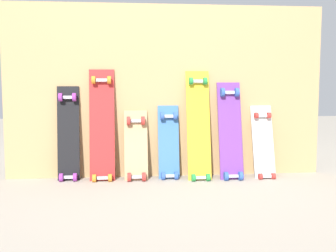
{
  "coord_description": "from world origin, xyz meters",
  "views": [
    {
      "loc": [
        -0.34,
        -3.41,
        0.77
      ],
      "look_at": [
        0.0,
        -0.07,
        0.43
      ],
      "focal_mm": 45.28,
      "sensor_mm": 36.0,
      "label": 1
    }
  ],
  "objects_px": {
    "skateboard_black": "(68,137)",
    "skateboard_purple": "(230,134)",
    "skateboard_yellow": "(199,129)",
    "skateboard_red": "(102,129)",
    "skateboard_natural": "(136,149)",
    "skateboard_blue": "(169,146)",
    "skateboard_white": "(263,146)"
  },
  "relations": [
    {
      "from": "skateboard_red",
      "to": "skateboard_natural",
      "type": "xyz_separation_m",
      "value": [
        0.27,
        -0.01,
        -0.16
      ]
    },
    {
      "from": "skateboard_purple",
      "to": "skateboard_red",
      "type": "bearing_deg",
      "value": 178.07
    },
    {
      "from": "skateboard_blue",
      "to": "skateboard_white",
      "type": "bearing_deg",
      "value": -2.54
    },
    {
      "from": "skateboard_natural",
      "to": "skateboard_yellow",
      "type": "bearing_deg",
      "value": -1.94
    },
    {
      "from": "skateboard_yellow",
      "to": "skateboard_black",
      "type": "bearing_deg",
      "value": 177.17
    },
    {
      "from": "skateboard_red",
      "to": "skateboard_blue",
      "type": "bearing_deg",
      "value": 0.6
    },
    {
      "from": "skateboard_red",
      "to": "skateboard_purple",
      "type": "relative_size",
      "value": 1.13
    },
    {
      "from": "skateboard_red",
      "to": "skateboard_purple",
      "type": "bearing_deg",
      "value": -1.93
    },
    {
      "from": "skateboard_white",
      "to": "skateboard_natural",
      "type": "bearing_deg",
      "value": 179.16
    },
    {
      "from": "skateboard_black",
      "to": "skateboard_purple",
      "type": "distance_m",
      "value": 1.3
    },
    {
      "from": "skateboard_black",
      "to": "skateboard_purple",
      "type": "height_order",
      "value": "skateboard_purple"
    },
    {
      "from": "skateboard_yellow",
      "to": "skateboard_white",
      "type": "height_order",
      "value": "skateboard_yellow"
    },
    {
      "from": "skateboard_yellow",
      "to": "skateboard_white",
      "type": "distance_m",
      "value": 0.56
    },
    {
      "from": "skateboard_blue",
      "to": "skateboard_purple",
      "type": "relative_size",
      "value": 0.78
    },
    {
      "from": "skateboard_red",
      "to": "skateboard_black",
      "type": "bearing_deg",
      "value": 175.55
    },
    {
      "from": "skateboard_red",
      "to": "skateboard_yellow",
      "type": "relative_size",
      "value": 1.01
    },
    {
      "from": "skateboard_red",
      "to": "skateboard_purple",
      "type": "height_order",
      "value": "skateboard_red"
    },
    {
      "from": "skateboard_natural",
      "to": "skateboard_purple",
      "type": "relative_size",
      "value": 0.73
    },
    {
      "from": "skateboard_blue",
      "to": "skateboard_yellow",
      "type": "bearing_deg",
      "value": -8.65
    },
    {
      "from": "skateboard_red",
      "to": "skateboard_white",
      "type": "xyz_separation_m",
      "value": [
        1.32,
        -0.03,
        -0.15
      ]
    },
    {
      "from": "skateboard_black",
      "to": "skateboard_red",
      "type": "xyz_separation_m",
      "value": [
        0.27,
        -0.02,
        0.07
      ]
    },
    {
      "from": "skateboard_purple",
      "to": "skateboard_white",
      "type": "bearing_deg",
      "value": 1.23
    },
    {
      "from": "skateboard_red",
      "to": "skateboard_yellow",
      "type": "height_order",
      "value": "skateboard_red"
    },
    {
      "from": "skateboard_red",
      "to": "skateboard_natural",
      "type": "height_order",
      "value": "skateboard_red"
    },
    {
      "from": "skateboard_yellow",
      "to": "skateboard_natural",
      "type": "bearing_deg",
      "value": 178.06
    },
    {
      "from": "skateboard_natural",
      "to": "skateboard_yellow",
      "type": "relative_size",
      "value": 0.65
    },
    {
      "from": "skateboard_red",
      "to": "skateboard_yellow",
      "type": "bearing_deg",
      "value": -2.27
    },
    {
      "from": "skateboard_black",
      "to": "skateboard_blue",
      "type": "relative_size",
      "value": 1.24
    },
    {
      "from": "skateboard_red",
      "to": "skateboard_blue",
      "type": "height_order",
      "value": "skateboard_red"
    },
    {
      "from": "skateboard_natural",
      "to": "skateboard_purple",
      "type": "xyz_separation_m",
      "value": [
        0.77,
        -0.02,
        0.11
      ]
    },
    {
      "from": "skateboard_natural",
      "to": "skateboard_red",
      "type": "bearing_deg",
      "value": 177.1
    },
    {
      "from": "skateboard_black",
      "to": "skateboard_yellow",
      "type": "bearing_deg",
      "value": -2.83
    }
  ]
}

